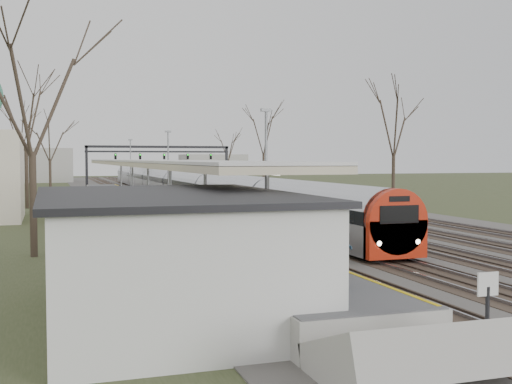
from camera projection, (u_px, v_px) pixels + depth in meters
track_bed at (209, 199)px, 65.35m from camera, size 24.00×160.00×0.22m
platform at (141, 210)px, 45.82m from camera, size 3.50×69.00×1.00m
canopy at (150, 163)px, 41.36m from camera, size 4.10×50.00×3.11m
station_building at (167, 259)px, 16.70m from camera, size 6.00×9.00×3.20m
signal_gantry at (159, 154)px, 93.56m from camera, size 21.00×0.59×6.08m
tree_west_near at (31, 85)px, 26.70m from camera, size 5.00×5.00×10.30m
tree_west_far at (25, 112)px, 52.92m from camera, size 5.50×5.50×11.33m
tree_east_far at (394, 124)px, 56.91m from camera, size 5.00×5.00×10.30m
train_near at (176, 184)px, 67.42m from camera, size 2.62×90.21×3.05m
train_far at (159, 173)px, 119.25m from camera, size 2.62×75.21×3.05m
passenger at (343, 252)px, 15.69m from camera, size 0.66×0.78×1.83m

